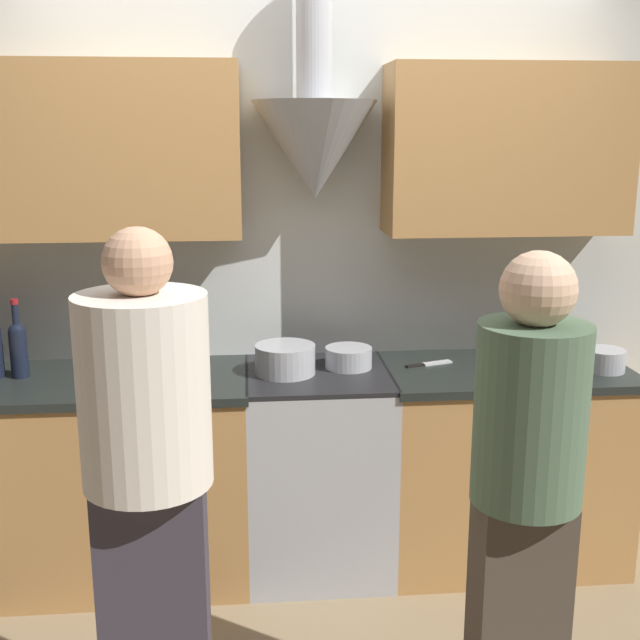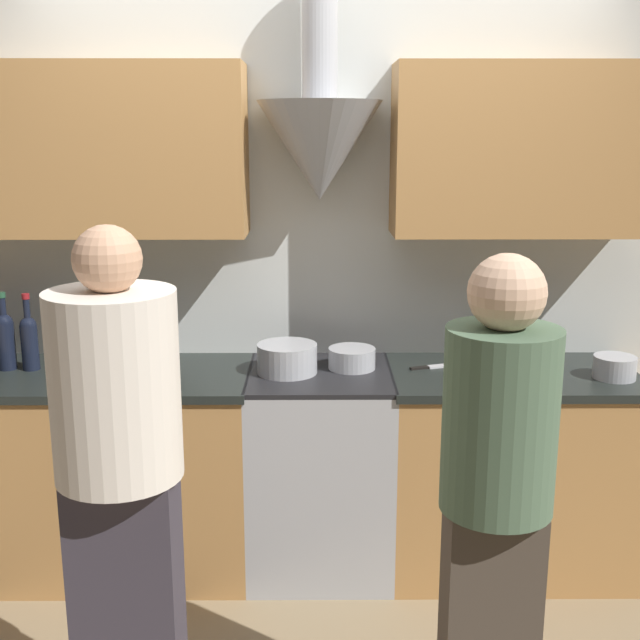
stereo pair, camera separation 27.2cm
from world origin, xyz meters
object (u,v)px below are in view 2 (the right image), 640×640
object	(u,v)px
wine_bottle_3	(5,338)
person_foreground_left	(121,484)
stock_pot	(287,358)
saucepan	(615,367)
orange_fruit	(509,358)
person_foreground_right	(495,504)
wine_bottle_4	(29,340)
mixing_bowl	(352,358)
stove_range	(320,469)

from	to	relation	value
wine_bottle_3	person_foreground_left	distance (m)	1.40
stock_pot	saucepan	distance (m)	1.35
orange_fruit	person_foreground_right	xyz separation A→B (m)	(-0.34, -1.28, -0.05)
wine_bottle_4	mixing_bowl	xyz separation A→B (m)	(1.37, 0.01, -0.09)
stock_pot	person_foreground_left	distance (m)	1.20
mixing_bowl	person_foreground_left	xyz separation A→B (m)	(-0.71, -1.17, -0.03)
wine_bottle_3	saucepan	distance (m)	2.55
wine_bottle_4	stove_range	bearing A→B (deg)	-2.14
wine_bottle_3	person_foreground_right	xyz separation A→B (m)	(1.81, -1.26, -0.15)
saucepan	mixing_bowl	bearing A→B (deg)	172.32
mixing_bowl	person_foreground_left	size ratio (longest dim) A/B	0.12
orange_fruit	person_foreground_left	bearing A→B (deg)	-139.22
wine_bottle_3	person_foreground_left	bearing A→B (deg)	-57.06
wine_bottle_4	orange_fruit	xyz separation A→B (m)	(2.05, 0.03, -0.10)
stove_range	person_foreground_left	distance (m)	1.34
wine_bottle_3	orange_fruit	size ratio (longest dim) A/B	4.62
stove_range	mixing_bowl	bearing A→B (deg)	21.24
stove_range	person_foreground_right	distance (m)	1.37
mixing_bowl	saucepan	bearing A→B (deg)	-7.68
wine_bottle_4	person_foreground_left	size ratio (longest dim) A/B	0.20
wine_bottle_3	stock_pot	distance (m)	1.20
stock_pot	orange_fruit	size ratio (longest dim) A/B	3.48
orange_fruit	person_foreground_left	xyz separation A→B (m)	(-1.39, -1.20, -0.02)
stove_range	stock_pot	distance (m)	0.52
wine_bottle_3	saucepan	bearing A→B (deg)	-3.23
orange_fruit	saucepan	size ratio (longest dim) A/B	0.42
stock_pot	orange_fruit	bearing A→B (deg)	5.19
saucepan	person_foreground_right	size ratio (longest dim) A/B	0.11
wine_bottle_4	person_foreground_right	size ratio (longest dim) A/B	0.21
stock_pot	person_foreground_right	bearing A→B (deg)	-62.78
orange_fruit	person_foreground_left	world-z (taller)	person_foreground_left
stove_range	person_foreground_right	bearing A→B (deg)	-68.36
mixing_bowl	person_foreground_left	distance (m)	1.37
stock_pot	person_foreground_left	bearing A→B (deg)	-111.43
wine_bottle_3	saucepan	size ratio (longest dim) A/B	1.93
stock_pot	person_foreground_right	world-z (taller)	person_foreground_right
stove_range	wine_bottle_3	bearing A→B (deg)	177.76
stove_range	saucepan	distance (m)	1.31
stove_range	stock_pot	size ratio (longest dim) A/B	3.52
saucepan	person_foreground_right	bearing A→B (deg)	-123.32
wine_bottle_3	mixing_bowl	distance (m)	1.47
stove_range	mixing_bowl	distance (m)	0.51
wine_bottle_3	mixing_bowl	xyz separation A→B (m)	(1.47, 0.00, -0.09)
stove_range	wine_bottle_4	xyz separation A→B (m)	(-1.23, 0.05, 0.57)
stove_range	person_foreground_right	size ratio (longest dim) A/B	0.56
mixing_bowl	orange_fruit	xyz separation A→B (m)	(0.68, 0.02, -0.01)
orange_fruit	stock_pot	bearing A→B (deg)	-174.81
wine_bottle_4	stock_pot	world-z (taller)	wine_bottle_4
stock_pot	stove_range	bearing A→B (deg)	3.52
stove_range	orange_fruit	size ratio (longest dim) A/B	12.26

